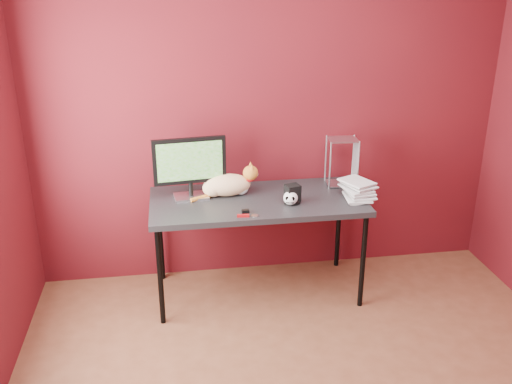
{
  "coord_description": "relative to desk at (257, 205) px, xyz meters",
  "views": [
    {
      "loc": [
        -0.72,
        -2.29,
        2.28
      ],
      "look_at": [
        -0.19,
        1.15,
        0.89
      ],
      "focal_mm": 40.0,
      "sensor_mm": 36.0,
      "label": 1
    }
  ],
  "objects": [
    {
      "name": "room",
      "position": [
        0.15,
        -1.37,
        0.75
      ],
      "size": [
        3.52,
        3.52,
        2.61
      ],
      "color": "brown",
      "rests_on": "ground"
    },
    {
      "name": "desk",
      "position": [
        0.0,
        0.0,
        0.0
      ],
      "size": [
        1.5,
        0.7,
        0.75
      ],
      "color": "black",
      "rests_on": "ground"
    },
    {
      "name": "monitor",
      "position": [
        -0.46,
        0.09,
        0.3
      ],
      "size": [
        0.51,
        0.19,
        0.44
      ],
      "rotation": [
        0.0,
        0.0,
        0.1
      ],
      "color": "#B9B9BE",
      "rests_on": "desk"
    },
    {
      "name": "cat",
      "position": [
        -0.2,
        0.1,
        0.13
      ],
      "size": [
        0.49,
        0.2,
        0.23
      ],
      "rotation": [
        0.0,
        0.0,
        0.03
      ],
      "color": "orange",
      "rests_on": "desk"
    },
    {
      "name": "skull_mug",
      "position": [
        0.21,
        -0.14,
        0.1
      ],
      "size": [
        0.1,
        0.11,
        0.1
      ],
      "rotation": [
        0.0,
        0.0,
        -0.29
      ],
      "color": "white",
      "rests_on": "desk"
    },
    {
      "name": "speaker",
      "position": [
        0.23,
        -0.11,
        0.11
      ],
      "size": [
        0.12,
        0.12,
        0.13
      ],
      "rotation": [
        0.0,
        0.0,
        0.27
      ],
      "color": "black",
      "rests_on": "desk"
    },
    {
      "name": "book_stack",
      "position": [
        0.62,
        -0.09,
        0.74
      ],
      "size": [
        0.25,
        0.28,
        1.39
      ],
      "rotation": [
        0.0,
        0.0,
        0.12
      ],
      "color": "beige",
      "rests_on": "desk"
    },
    {
      "name": "wire_rack",
      "position": [
        0.66,
        0.19,
        0.23
      ],
      "size": [
        0.22,
        0.19,
        0.36
      ],
      "rotation": [
        0.0,
        0.0,
        -0.08
      ],
      "color": "#B9B9BE",
      "rests_on": "desk"
    },
    {
      "name": "pocket_knife",
      "position": [
        -0.14,
        -0.29,
        0.06
      ],
      "size": [
        0.08,
        0.03,
        0.02
      ],
      "primitive_type": "cube",
      "rotation": [
        0.0,
        0.0,
        -0.1
      ],
      "color": "#970B0F",
      "rests_on": "desk"
    },
    {
      "name": "black_gadget",
      "position": [
        -0.12,
        -0.23,
        0.06
      ],
      "size": [
        0.05,
        0.03,
        0.02
      ],
      "primitive_type": "cube",
      "rotation": [
        0.0,
        0.0,
        0.08
      ],
      "color": "black",
      "rests_on": "desk"
    },
    {
      "name": "washer",
      "position": [
        -0.06,
        -0.29,
        0.05
      ],
      "size": [
        0.05,
        0.05,
        0.0
      ],
      "primitive_type": "cylinder",
      "color": "#B9B9BE",
      "rests_on": "desk"
    }
  ]
}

